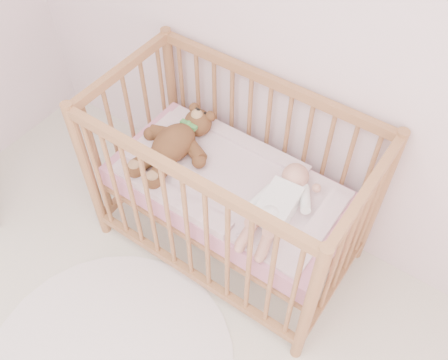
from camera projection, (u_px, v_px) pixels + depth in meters
The scene contains 6 objects.
wall_back at pixel (355, 28), 1.98m from camera, with size 4.00×0.02×2.70m, color silver.
crib at pixel (230, 189), 2.55m from camera, with size 1.36×0.76×1.00m, color #B0764A, non-canonical shape.
mattress at pixel (230, 190), 2.56m from camera, with size 1.22×0.62×0.13m, color pink.
blanket at pixel (230, 181), 2.50m from camera, with size 1.10×0.58×0.06m, color pink, non-canonical shape.
baby at pixel (279, 202), 2.32m from camera, with size 0.29×0.60×0.14m, color white, non-canonical shape.
teddy_bear at pixel (174, 144), 2.55m from camera, with size 0.41×0.59×0.16m, color brown, non-canonical shape.
Camera 1 is at (0.56, 0.29, 2.50)m, focal length 40.00 mm.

